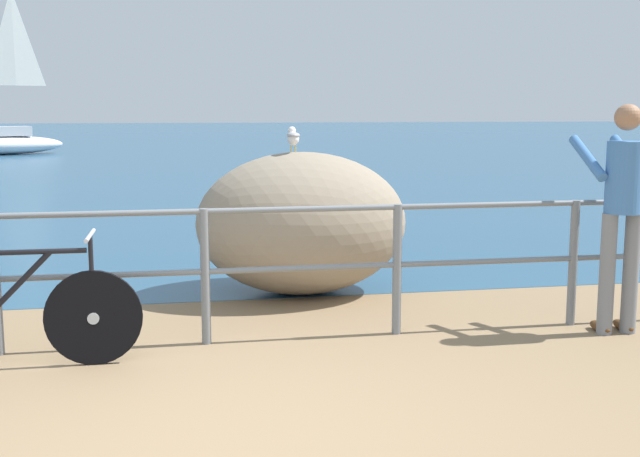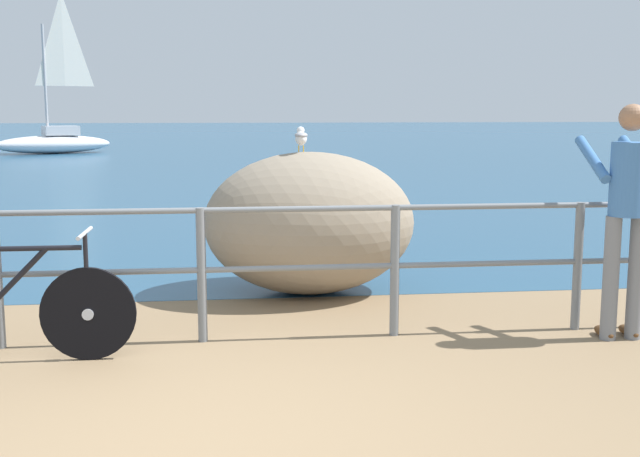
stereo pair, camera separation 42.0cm
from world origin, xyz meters
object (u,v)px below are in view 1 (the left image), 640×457
at_px(bicycle, 14,313).
at_px(breakwater_boulder_main, 302,223).
at_px(seagull, 293,137).
at_px(sailboat, 6,136).
at_px(person_at_railing, 621,207).

relative_size(bicycle, breakwater_boulder_main, 0.85).
bearing_deg(seagull, breakwater_boulder_main, -92.83).
bearing_deg(sailboat, seagull, 81.04).
relative_size(seagull, sailboat, 0.05).
height_order(seagull, sailboat, sailboat).
relative_size(breakwater_boulder_main, sailboat, 0.32).
distance_m(person_at_railing, seagull, 2.95).
distance_m(bicycle, breakwater_boulder_main, 2.94).
relative_size(person_at_railing, sailboat, 0.29).
distance_m(bicycle, person_at_railing, 4.50).
bearing_deg(breakwater_boulder_main, sailboat, 106.97).
bearing_deg(breakwater_boulder_main, person_at_railing, -39.20).
height_order(person_at_railing, sailboat, sailboat).
xyz_separation_m(bicycle, seagull, (2.18, 1.88, 1.09)).
xyz_separation_m(person_at_railing, breakwater_boulder_main, (-2.20, 1.80, -0.32)).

